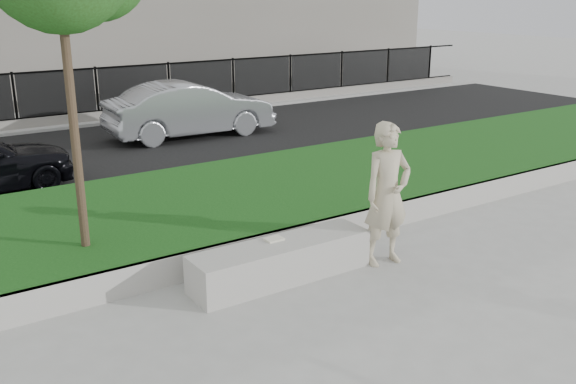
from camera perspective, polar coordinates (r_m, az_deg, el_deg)
ground at (r=8.11m, az=-0.29°, el=-9.06°), size 90.00×90.00×0.00m
grass_bank at (r=10.48m, az=-9.41°, el=-1.88°), size 34.00×4.00×0.40m
grass_kerb at (r=8.84m, az=-4.04°, el=-5.39°), size 34.00×0.08×0.40m
street at (r=15.52m, az=-17.96°, el=3.13°), size 34.00×7.00×0.04m
far_pavement at (r=19.80m, az=-21.71°, el=5.81°), size 34.00×3.00×0.12m
iron_fence at (r=18.75m, az=-21.19°, el=6.79°), size 32.00×0.30×1.50m
stone_bench at (r=8.42m, az=-0.60°, el=-6.14°), size 2.49×0.62×0.51m
man at (r=8.78m, az=8.81°, el=-0.21°), size 0.77×0.54×1.98m
book at (r=8.40m, az=-1.25°, el=-4.20°), size 0.24×0.17×0.03m
car_silver at (r=16.70m, az=-8.70°, el=7.28°), size 4.31×1.64×1.40m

